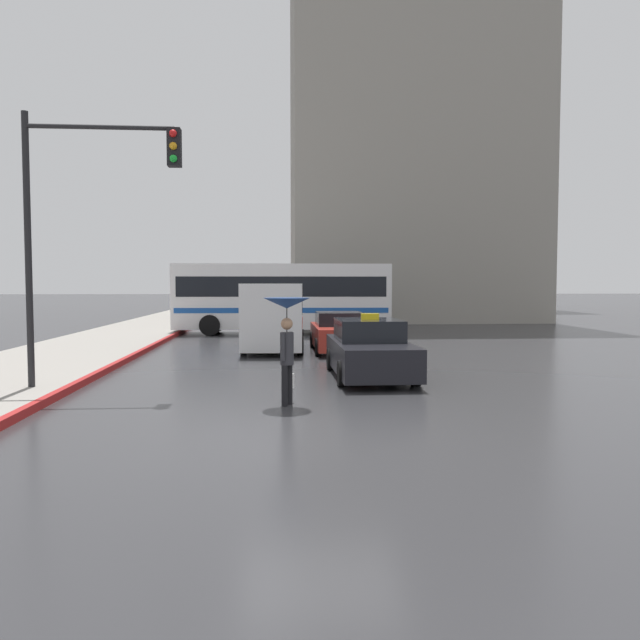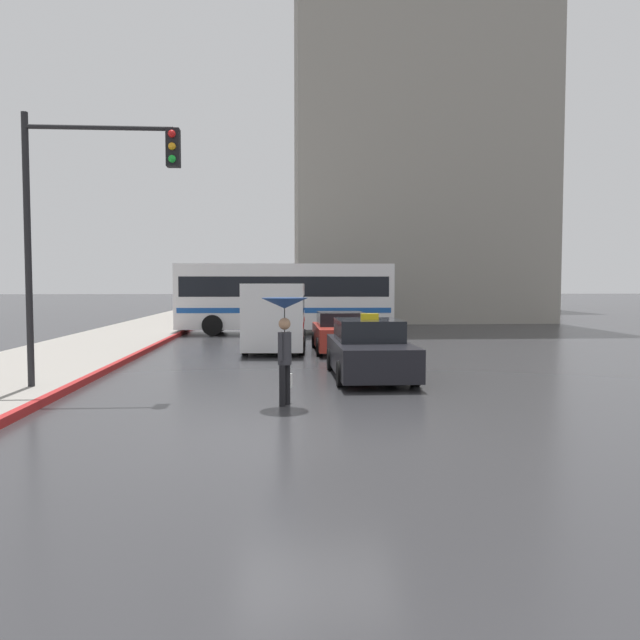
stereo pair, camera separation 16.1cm
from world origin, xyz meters
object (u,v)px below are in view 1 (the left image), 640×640
(traffic_light, at_px, (88,201))
(city_bus, at_px, (282,295))
(sedan_red, at_px, (340,333))
(pedestrian_with_umbrella, at_px, (287,322))
(ambulance_van, at_px, (274,313))
(taxi, at_px, (369,351))

(traffic_light, bearing_deg, city_bus, 75.11)
(sedan_red, relative_size, pedestrian_with_umbrella, 2.11)
(ambulance_van, distance_m, pedestrian_with_umbrella, 10.39)
(city_bus, bearing_deg, taxi, 9.67)
(taxi, bearing_deg, pedestrian_with_umbrella, 58.67)
(taxi, height_order, ambulance_van, ambulance_van)
(taxi, bearing_deg, ambulance_van, -70.71)
(pedestrian_with_umbrella, bearing_deg, ambulance_van, 27.86)
(ambulance_van, relative_size, pedestrian_with_umbrella, 2.57)
(sedan_red, distance_m, traffic_light, 10.83)
(sedan_red, height_order, ambulance_van, ambulance_van)
(taxi, relative_size, ambulance_van, 0.85)
(sedan_red, height_order, traffic_light, traffic_light)
(ambulance_van, relative_size, city_bus, 0.52)
(traffic_light, bearing_deg, pedestrian_with_umbrella, -20.85)
(taxi, xyz_separation_m, city_bus, (-1.99, 14.32, 1.17))
(city_bus, height_order, traffic_light, traffic_light)
(city_bus, height_order, pedestrian_with_umbrella, city_bus)
(ambulance_van, xyz_separation_m, traffic_light, (-3.94, -8.79, 2.78))
(taxi, relative_size, traffic_light, 0.77)
(ambulance_van, xyz_separation_m, pedestrian_with_umbrella, (0.22, -10.38, 0.31))
(taxi, relative_size, sedan_red, 1.03)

